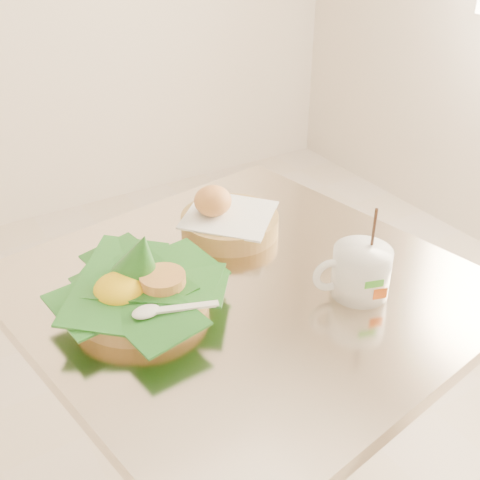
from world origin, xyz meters
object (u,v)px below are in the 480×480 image
cafe_table (245,381)px  bread_basket (227,219)px  rice_basket (139,286)px  coffee_mug (360,271)px

cafe_table → bread_basket: size_ratio=3.57×
cafe_table → bread_basket: 0.31m
rice_basket → bread_basket: rice_basket is taller
rice_basket → bread_basket: size_ratio=1.21×
rice_basket → bread_basket: bearing=27.8°
coffee_mug → cafe_table: bearing=141.2°
coffee_mug → bread_basket: bearing=106.2°
cafe_table → coffee_mug: size_ratio=4.90×
rice_basket → bread_basket: (0.24, 0.12, -0.01)m
rice_basket → coffee_mug: bearing=-26.6°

